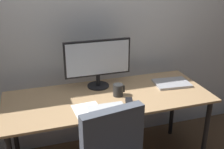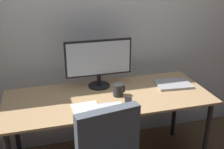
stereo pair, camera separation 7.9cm
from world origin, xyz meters
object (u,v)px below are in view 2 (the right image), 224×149
(mouse, at_px, (128,102))
(laptop, at_px, (173,84))
(monitor, at_px, (99,60))
(keyboard, at_px, (105,107))
(desk, at_px, (109,104))
(coffee_mug, at_px, (118,90))

(mouse, height_order, laptop, mouse)
(monitor, distance_m, keyboard, 0.49)
(desk, relative_size, laptop, 5.49)
(keyboard, relative_size, laptop, 0.91)
(desk, relative_size, monitor, 2.93)
(keyboard, xyz_separation_m, mouse, (0.20, 0.03, 0.01))
(monitor, xyz_separation_m, keyboard, (-0.05, -0.42, -0.25))
(laptop, bearing_deg, coffee_mug, -167.29)
(desk, relative_size, coffee_mug, 16.67)
(desk, distance_m, laptop, 0.65)
(coffee_mug, bearing_deg, desk, 166.73)
(keyboard, xyz_separation_m, laptop, (0.72, 0.26, 0.00))
(monitor, distance_m, coffee_mug, 0.33)
(keyboard, bearing_deg, mouse, 8.29)
(monitor, xyz_separation_m, coffee_mug, (0.11, -0.23, -0.20))
(desk, bearing_deg, coffee_mug, -13.27)
(keyboard, relative_size, mouse, 3.02)
(keyboard, relative_size, coffee_mug, 2.75)
(monitor, bearing_deg, coffee_mug, -63.95)
(monitor, height_order, laptop, monitor)
(coffee_mug, height_order, laptop, coffee_mug)
(monitor, xyz_separation_m, mouse, (0.15, -0.39, -0.24))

